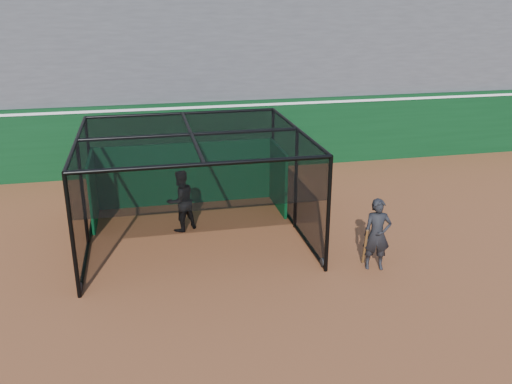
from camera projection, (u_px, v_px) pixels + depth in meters
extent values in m
plane|color=brown|center=(227.00, 286.00, 11.91)|extent=(120.00, 120.00, 0.00)
cube|color=#093314|center=(188.00, 137.00, 19.29)|extent=(50.00, 0.45, 2.50)
cube|color=white|center=(187.00, 106.00, 18.91)|extent=(50.00, 0.50, 0.08)
cube|color=#4C4C4F|center=(176.00, 51.00, 21.95)|extent=(50.00, 7.85, 7.75)
cube|color=#074A21|center=(185.00, 174.00, 16.32)|extent=(5.36, 0.10, 1.90)
cylinder|color=black|center=(80.00, 288.00, 11.61)|extent=(0.08, 0.22, 0.22)
cylinder|color=black|center=(323.00, 263.00, 12.70)|extent=(0.08, 0.22, 0.22)
cylinder|color=black|center=(94.00, 207.00, 15.99)|extent=(0.08, 0.22, 0.22)
cylinder|color=black|center=(274.00, 194.00, 17.08)|extent=(0.08, 0.22, 0.22)
imported|color=black|center=(181.00, 201.00, 14.47)|extent=(1.02, 0.96, 1.68)
imported|color=black|center=(377.00, 235.00, 12.40)|extent=(0.71, 0.55, 1.71)
cylinder|color=#593819|center=(365.00, 247.00, 12.50)|extent=(0.15, 0.37, 0.97)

